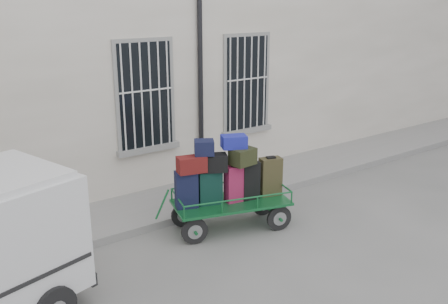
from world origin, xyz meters
name	(u,v)px	position (x,y,z in m)	size (l,w,h in m)	color
ground	(247,241)	(0.00, 0.00, 0.00)	(80.00, 80.00, 0.00)	slate
building	(111,49)	(0.00, 5.50, 3.00)	(24.00, 5.15, 6.00)	#BEB7A2
sidewalk	(183,199)	(0.00, 2.20, 0.07)	(24.00, 1.70, 0.15)	gray
luggage_cart	(227,183)	(0.01, 0.62, 0.92)	(2.56, 1.53, 1.82)	black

